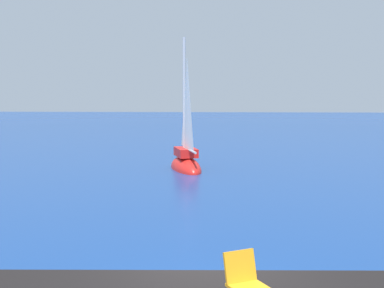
{
  "coord_description": "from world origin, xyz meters",
  "views": [
    {
      "loc": [
        0.22,
        -9.15,
        4.09
      ],
      "look_at": [
        -0.93,
        13.76,
        1.66
      ],
      "focal_mm": 49.92,
      "sensor_mm": 36.0,
      "label": 1
    }
  ],
  "objects": [
    {
      "name": "beach_chair",
      "position": [
        0.6,
        -1.98,
        1.45
      ],
      "size": [
        0.71,
        0.75,
        0.8
      ],
      "rotation": [
        0.0,
        0.0,
        5.21
      ],
      "color": "orange",
      "rests_on": "shore_ledge"
    },
    {
      "name": "sailboat_near",
      "position": [
        -1.41,
        17.28,
        0.39
      ],
      "size": [
        2.33,
        4.0,
        7.22
      ],
      "rotation": [
        0.0,
        0.0,
        1.86
      ],
      "color": "red",
      "rests_on": "ground"
    }
  ]
}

